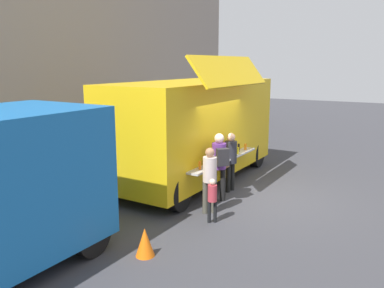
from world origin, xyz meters
name	(u,v)px	position (x,y,z in m)	size (l,w,h in m)	color
ground_plane	(257,198)	(0.00, 0.00, 0.00)	(60.00, 60.00, 0.00)	#38383D
curb_strip	(29,202)	(-3.31, 4.93, 0.07)	(28.00, 1.60, 0.15)	#9E998E
food_truck_main	(194,127)	(0.70, 2.31, 1.65)	(6.45, 3.24, 3.73)	yellow
traffic_cone_orange	(145,242)	(-4.12, 0.71, 0.28)	(0.36, 0.36, 0.55)	orange
trash_bin	(191,137)	(4.73, 4.63, 0.45)	(0.60, 0.60, 0.91)	#306535
customer_front_ordering	(230,157)	(0.17, 0.86, 0.99)	(0.55, 0.34, 1.66)	black
customer_mid_with_backpack	(219,161)	(-0.77, 0.76, 1.10)	(0.56, 0.55, 1.80)	black
customer_rear_waiting	(210,175)	(-1.60, 0.62, 0.96)	(0.33, 0.33, 1.61)	#4D4A3E
child_near_queue	(212,197)	(-2.09, 0.31, 0.61)	(0.21, 0.21, 1.02)	black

